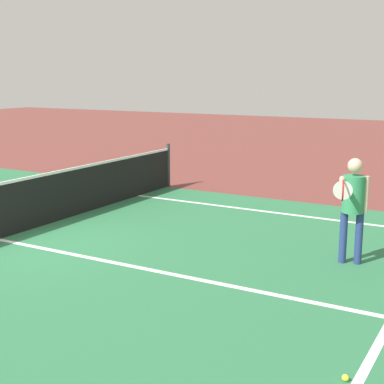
# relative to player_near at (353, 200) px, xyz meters

# --- Properties ---
(line_center_service) EXTENTS (0.10, 6.40, 0.01)m
(line_center_service) POSITION_rel_player_near_xyz_m (-1.69, 2.27, -0.96)
(line_center_service) COLOR white
(line_center_service) RESTS_ON ground_plane
(player_near) EXTENTS (1.19, 0.41, 1.56)m
(player_near) POSITION_rel_player_near_xyz_m (0.00, 0.00, 0.00)
(player_near) COLOR navy
(player_near) RESTS_ON ground_plane
(tennis_ball_mid_court) EXTENTS (0.07, 0.07, 0.07)m
(tennis_ball_mid_court) POSITION_rel_player_near_xyz_m (-3.30, -0.82, -0.93)
(tennis_ball_mid_court) COLOR #CCE033
(tennis_ball_mid_court) RESTS_ON ground_plane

